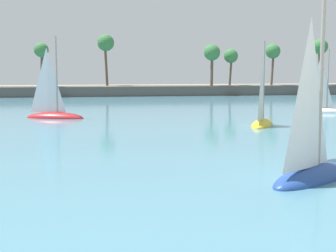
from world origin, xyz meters
TOP-DOWN VIEW (x-y plane):
  - sea at (0.00, 65.23)m, footprint 220.00×115.92m
  - palm_headland at (2.62, 83.16)m, footprint 101.14×6.11m
  - sailboat_near_shore at (11.74, 37.85)m, footprint 4.33×5.99m
  - sailboat_mid_bay at (23.02, 48.81)m, footprint 5.77×2.82m
  - sailboat_toward_headland at (-8.27, 47.01)m, footprint 6.68×3.88m
  - sailboat_far_left at (7.25, 16.65)m, footprint 6.75×5.84m

SIDE VIEW (x-z plane):
  - sea at x=0.00m, z-range 0.00..0.06m
  - sailboat_mid_bay at x=23.02m, z-range -3.23..4.80m
  - sailboat_near_shore at x=11.74m, z-range -3.42..5.07m
  - sailboat_toward_headland at x=-8.27m, z-range -3.74..5.54m
  - sailboat_far_left at x=7.25m, z-range -4.05..5.97m
  - palm_headland at x=2.62m, z-range -3.61..7.78m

